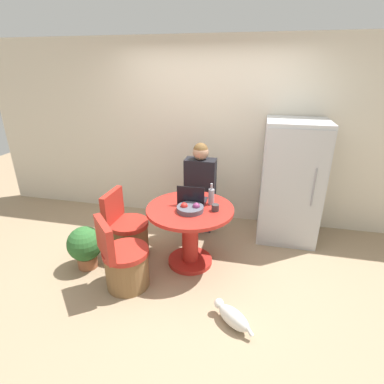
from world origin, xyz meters
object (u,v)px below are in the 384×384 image
(dining_table, at_px, (190,227))
(chair_near_left_corner, at_px, (125,264))
(chair_left_side, at_px, (128,234))
(person_seated, at_px, (201,186))
(bottle, at_px, (211,196))
(refrigerator, at_px, (291,182))
(fruit_bowl, at_px, (190,208))
(cat, at_px, (233,317))
(laptop, at_px, (192,199))
(potted_plant, at_px, (85,245))

(dining_table, distance_m, chair_near_left_corner, 0.83)
(dining_table, xyz_separation_m, chair_left_side, (-0.80, 0.03, -0.21))
(person_seated, relative_size, bottle, 5.21)
(chair_left_side, bearing_deg, refrigerator, -63.64)
(person_seated, bearing_deg, chair_left_side, 41.24)
(dining_table, height_order, bottle, bottle)
(refrigerator, distance_m, chair_left_side, 2.21)
(person_seated, relative_size, fruit_bowl, 4.46)
(bottle, xyz_separation_m, cat, (0.38, -0.99, -0.75))
(cat, bearing_deg, bottle, -31.19)
(chair_left_side, height_order, laptop, laptop)
(chair_left_side, height_order, chair_near_left_corner, same)
(chair_near_left_corner, bearing_deg, cat, -147.49)
(refrigerator, height_order, chair_left_side, refrigerator)
(chair_left_side, bearing_deg, person_seated, -46.80)
(chair_left_side, distance_m, potted_plant, 0.52)
(potted_plant, bearing_deg, bottle, 19.66)
(dining_table, relative_size, bottle, 3.91)
(refrigerator, bearing_deg, fruit_bowl, -138.44)
(dining_table, distance_m, chair_left_side, 0.83)
(chair_left_side, height_order, cat, chair_left_side)
(dining_table, bearing_deg, fruit_bowl, -75.35)
(fruit_bowl, bearing_deg, chair_left_side, 172.32)
(chair_left_side, bearing_deg, cat, -119.95)
(refrigerator, distance_m, laptop, 1.39)
(dining_table, height_order, chair_left_side, chair_left_side)
(refrigerator, bearing_deg, potted_plant, -151.43)
(chair_left_side, xyz_separation_m, laptop, (0.80, 0.11, 0.51))
(refrigerator, xyz_separation_m, cat, (-0.55, -1.76, -0.71))
(chair_left_side, distance_m, bottle, 1.17)
(chair_near_left_corner, xyz_separation_m, laptop, (0.58, 0.69, 0.51))
(person_seated, height_order, cat, person_seated)
(person_seated, bearing_deg, bottle, 112.27)
(refrigerator, xyz_separation_m, bottle, (-0.93, -0.77, 0.03))
(chair_left_side, bearing_deg, bottle, -81.37)
(fruit_bowl, bearing_deg, dining_table, 104.65)
(chair_left_side, distance_m, fruit_bowl, 0.97)
(potted_plant, bearing_deg, fruit_bowl, 12.50)
(cat, xyz_separation_m, potted_plant, (-1.77, 0.50, 0.20))
(bottle, bearing_deg, potted_plant, -160.34)
(person_seated, bearing_deg, refrigerator, -170.48)
(fruit_bowl, distance_m, potted_plant, 1.31)
(fruit_bowl, bearing_deg, potted_plant, -167.50)
(refrigerator, distance_m, person_seated, 1.18)
(refrigerator, xyz_separation_m, fruit_bowl, (-1.12, -1.00, -0.03))
(chair_near_left_corner, relative_size, person_seated, 0.63)
(chair_near_left_corner, distance_m, cat, 1.23)
(dining_table, distance_m, bottle, 0.44)
(refrigerator, relative_size, laptop, 5.08)
(chair_near_left_corner, distance_m, fruit_bowl, 0.92)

